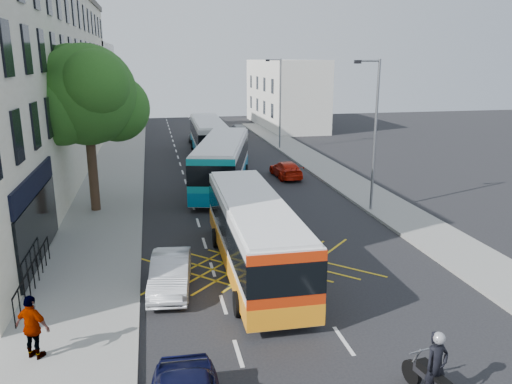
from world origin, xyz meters
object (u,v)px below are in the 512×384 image
lamp_near (374,128)px  bus_far (209,137)px  bus_near (254,234)px  bus_mid (222,163)px  motorbike (435,370)px  distant_car_silver (238,129)px  red_hatchback (286,169)px  parked_car_silver (170,273)px  pedestrian_far (33,327)px  street_tree (86,96)px  lamp_far (279,99)px  distant_car_grey (201,134)px

lamp_near → bus_far: lamp_near is taller
bus_near → bus_mid: (0.65, 13.18, 0.14)m
lamp_near → motorbike: size_ratio=3.71×
distant_car_silver → red_hatchback: bearing=84.8°
lamp_near → parked_car_silver: (-11.10, -7.45, -3.97)m
lamp_near → bus_mid: 10.26m
parked_car_silver → pedestrian_far: 5.43m
bus_far → street_tree: bearing=-116.1°
lamp_far → bus_near: bearing=-106.4°
distant_car_silver → bus_near: bearing=76.2°
bus_near → distant_car_silver: size_ratio=2.72×
parked_car_silver → distant_car_grey: bearing=89.0°
lamp_near → distant_car_grey: bearing=104.1°
bus_far → lamp_near: bearing=-68.6°
distant_car_silver → motorbike: bearing=81.4°
bus_near → street_tree: bearing=127.3°
bus_near → motorbike: bus_near is taller
lamp_near → bus_near: bearing=-140.5°
lamp_near → lamp_far: 20.00m
motorbike → pedestrian_far: pedestrian_far is taller
lamp_far → bus_far: lamp_far is taller
bus_near → pedestrian_far: bus_near is taller
distant_car_silver → bus_mid: bearing=72.7°
parked_car_silver → bus_mid: bearing=81.0°
lamp_near → pedestrian_far: (-14.95, -11.25, -3.54)m
motorbike → pedestrian_far: size_ratio=1.16×
distant_car_grey → distant_car_silver: 5.27m
bus_mid → pedestrian_far: 19.65m
pedestrian_far → parked_car_silver: bearing=-105.3°
distant_car_grey → red_hatchback: bearing=-68.3°
parked_car_silver → distant_car_grey: (4.49, 33.80, 0.03)m
distant_car_grey → distant_car_silver: (4.40, 2.90, -0.02)m
bus_mid → bus_far: bus_mid is taller
lamp_far → bus_near: 27.70m
distant_car_grey → pedestrian_far: 38.52m
motorbike → red_hatchback: (2.78, 23.91, -0.33)m
bus_far → motorbike: 33.46m
parked_car_silver → distant_car_silver: bearing=82.9°
bus_mid → distant_car_silver: 23.04m
lamp_near → pedestrian_far: bearing=-143.0°
bus_mid → street_tree: bearing=-139.0°
bus_mid → pedestrian_far: (-7.81, -18.02, -0.61)m
red_hatchback → distant_car_grey: bearing=-78.0°
bus_far → red_hatchback: bearing=-63.9°
bus_mid → lamp_far: bearing=75.9°
motorbike → bus_near: bearing=96.9°
bus_mid → distant_car_silver: bus_mid is taller
lamp_near → bus_mid: (-7.14, 6.77, -2.93)m
lamp_far → bus_near: size_ratio=0.76×
red_hatchback → pedestrian_far: size_ratio=2.13×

